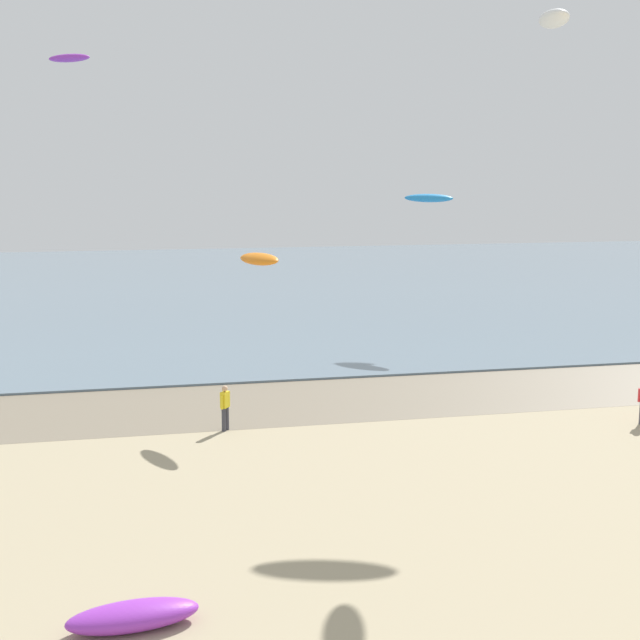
{
  "coord_description": "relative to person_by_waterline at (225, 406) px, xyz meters",
  "views": [
    {
      "loc": [
        -0.78,
        -9.08,
        9.44
      ],
      "look_at": [
        3.89,
        12.96,
        5.59
      ],
      "focal_mm": 48.32,
      "sensor_mm": 36.0,
      "label": 1
    }
  ],
  "objects": [
    {
      "name": "kite_aloft_3",
      "position": [
        10.44,
        -4.09,
        13.42
      ],
      "size": [
        1.43,
        2.68,
        0.64
      ],
      "primitive_type": "ellipsoid",
      "rotation": [
        0.31,
        0.0,
        1.35
      ],
      "color": "white"
    },
    {
      "name": "kite_aloft_8",
      "position": [
        12.84,
        14.73,
        7.15
      ],
      "size": [
        2.75,
        2.6,
        0.46
      ],
      "primitive_type": "ellipsoid",
      "rotation": [
        0.0,
        0.0,
        5.55
      ],
      "color": "#2384D1"
    },
    {
      "name": "sea",
      "position": [
        -2.17,
        42.0,
        -0.87
      ],
      "size": [
        160.0,
        70.0,
        0.1
      ],
      "primitive_type": "cube",
      "color": "slate",
      "rests_on": "ground"
    },
    {
      "name": "person_by_waterline",
      "position": [
        0.0,
        0.0,
        0.0
      ],
      "size": [
        0.39,
        0.48,
        1.71
      ],
      "color": "#383842",
      "rests_on": "ground"
    },
    {
      "name": "kite_aloft_4",
      "position": [
        1.58,
        1.78,
        5.27
      ],
      "size": [
        1.8,
        2.65,
        0.6
      ],
      "primitive_type": "ellipsoid",
      "rotation": [
        0.27,
        0.0,
        5.12
      ],
      "color": "orange"
    },
    {
      "name": "wet_sand_strip",
      "position": [
        -2.17,
        3.47,
        -0.91
      ],
      "size": [
        120.0,
        7.05,
        0.01
      ],
      "primitive_type": "cube",
      "color": "#7A6D59",
      "rests_on": "ground"
    },
    {
      "name": "grounded_kite",
      "position": [
        -3.33,
        -13.7,
        -0.64
      ],
      "size": [
        2.86,
        1.27,
        0.55
      ],
      "primitive_type": "ellipsoid",
      "rotation": [
        0.0,
        0.0,
        0.1
      ],
      "color": "purple",
      "rests_on": "ground"
    },
    {
      "name": "kite_aloft_6",
      "position": [
        -6.76,
        27.02,
        15.62
      ],
      "size": [
        3.1,
        2.57,
        0.51
      ],
      "primitive_type": "ellipsoid",
      "rotation": [
        -0.01,
        0.0,
        5.68
      ],
      "color": "purple"
    }
  ]
}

